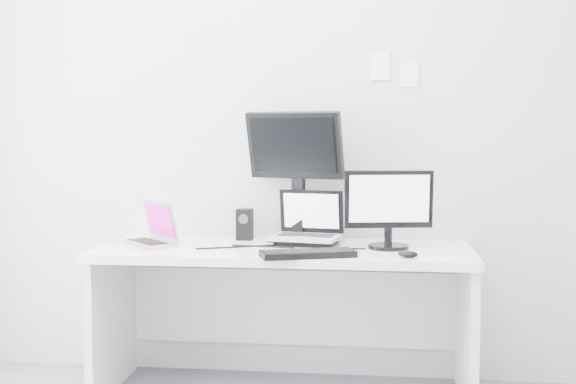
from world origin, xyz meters
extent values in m
plane|color=#B4B6B9|center=(0.00, 1.60, 1.35)|extent=(3.60, 0.00, 3.60)
cube|color=white|center=(0.00, 1.25, 0.36)|extent=(1.80, 0.70, 0.73)
cube|color=#BBBAC0|center=(-0.69, 1.23, 0.84)|extent=(0.37, 0.37, 0.23)
cube|color=black|center=(-0.24, 1.49, 0.81)|extent=(0.10, 0.10, 0.16)
cube|color=#A3A6AA|center=(0.09, 1.35, 0.87)|extent=(0.37, 0.31, 0.27)
cube|color=black|center=(0.03, 1.46, 1.07)|extent=(0.53, 0.31, 0.68)
cube|color=black|center=(0.50, 1.27, 0.92)|extent=(0.45, 0.27, 0.39)
cube|color=black|center=(0.14, 0.98, 0.74)|extent=(0.45, 0.28, 0.03)
ellipsoid|color=black|center=(0.58, 1.02, 0.75)|extent=(0.11, 0.09, 0.03)
cube|color=white|center=(0.45, 1.59, 1.62)|extent=(0.10, 0.00, 0.14)
cube|color=white|center=(0.60, 1.59, 1.58)|extent=(0.09, 0.00, 0.13)
camera|label=1|loc=(0.46, -2.37, 1.29)|focal=47.62mm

